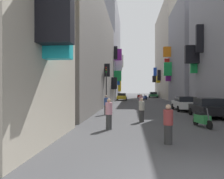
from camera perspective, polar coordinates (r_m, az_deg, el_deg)
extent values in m
plane|color=#424244|center=(35.36, 7.90, -3.37)|extent=(140.00, 140.00, 0.00)
cube|color=#19B2BF|center=(8.60, -13.65, 12.41)|extent=(1.00, 0.51, 1.47)
cube|color=black|center=(8.28, -14.31, 19.37)|extent=(1.20, 0.61, 2.38)
cube|color=slate|center=(27.74, -8.07, 8.66)|extent=(6.00, 26.49, 12.57)
cube|color=black|center=(26.74, -1.22, 4.96)|extent=(0.63, 0.41, 1.54)
cube|color=black|center=(36.02, 0.59, 1.59)|extent=(0.89, 0.45, 1.91)
cube|color=gray|center=(42.24, -3.51, 6.01)|extent=(6.00, 3.18, 12.95)
cube|color=blue|center=(42.58, 1.33, 2.63)|extent=(1.00, 0.39, 2.14)
cube|color=black|center=(41.43, 0.94, 9.36)|extent=(0.65, 0.41, 2.36)
cube|color=purple|center=(42.97, 1.58, 8.89)|extent=(1.36, 0.55, 2.14)
cube|color=green|center=(41.30, 1.47, 3.52)|extent=(1.36, 0.42, 1.88)
cube|color=gray|center=(55.22, -1.56, 9.12)|extent=(6.00, 22.09, 21.53)
cube|color=white|center=(51.43, 2.15, 7.27)|extent=(1.38, 0.49, 2.82)
cube|color=yellow|center=(48.22, 1.73, 2.78)|extent=(0.96, 0.58, 1.61)
cube|color=yellow|center=(56.81, 2.04, 6.28)|extent=(0.63, 0.48, 3.04)
cube|color=yellow|center=(54.91, 1.98, 1.13)|extent=(0.69, 0.40, 3.15)
cube|color=white|center=(44.78, 1.73, 6.56)|extent=(1.37, 0.35, 2.65)
cube|color=black|center=(24.24, 19.76, 8.43)|extent=(1.38, 0.51, 1.82)
cube|color=green|center=(24.92, 20.16, 6.37)|extent=(0.64, 0.44, 2.12)
cube|color=black|center=(23.29, 21.49, 12.00)|extent=(0.68, 0.36, 2.65)
cube|color=gray|center=(37.29, 20.40, 8.65)|extent=(6.00, 12.54, 15.38)
cube|color=green|center=(39.22, 14.04, 5.09)|extent=(1.30, 0.57, 2.28)
cube|color=purple|center=(40.02, 14.14, 3.85)|extent=(0.88, 0.52, 2.49)
cube|color=red|center=(41.61, 13.84, 5.75)|extent=(0.84, 0.65, 2.77)
cube|color=orange|center=(40.32, 13.88, 9.33)|extent=(1.29, 0.42, 1.75)
cube|color=#B2A899|center=(55.04, 15.35, 8.72)|extent=(6.00, 23.42, 20.73)
cube|color=black|center=(53.04, 11.94, 3.61)|extent=(0.75, 0.38, 2.47)
cube|color=black|center=(59.73, 10.89, 2.63)|extent=(1.28, 0.59, 1.70)
cube|color=blue|center=(61.60, 10.94, 4.22)|extent=(0.81, 0.58, 2.77)
cube|color=yellow|center=(54.08, 11.71, 2.58)|extent=(0.91, 0.65, 1.68)
cube|color=gold|center=(42.61, 2.52, -1.97)|extent=(1.70, 4.19, 0.57)
cube|color=black|center=(42.80, 2.53, -1.25)|extent=(1.49, 2.35, 0.49)
cylinder|color=black|center=(41.21, 3.62, -2.44)|extent=(0.18, 0.60, 0.60)
cylinder|color=black|center=(41.29, 1.26, -2.44)|extent=(0.18, 0.60, 0.60)
cylinder|color=black|center=(43.97, 3.70, -2.28)|extent=(0.18, 0.60, 0.60)
cylinder|color=black|center=(44.04, 1.49, -2.27)|extent=(0.18, 0.60, 0.60)
cube|color=black|center=(18.82, 23.17, -4.68)|extent=(1.83, 4.05, 0.61)
cube|color=black|center=(18.59, 23.37, -2.89)|extent=(1.61, 2.27, 0.58)
cylinder|color=black|center=(19.87, 19.44, -5.30)|extent=(0.18, 0.60, 0.60)
cylinder|color=black|center=(20.40, 24.44, -5.17)|extent=(0.18, 0.60, 0.60)
cylinder|color=black|center=(17.31, 21.67, -6.12)|extent=(0.18, 0.60, 0.60)
cube|color=white|center=(23.68, 18.07, -3.65)|extent=(1.85, 4.37, 0.63)
cube|color=black|center=(23.43, 18.20, -2.31)|extent=(1.62, 2.45, 0.49)
cylinder|color=black|center=(24.92, 15.24, -4.18)|extent=(0.18, 0.60, 0.60)
cylinder|color=black|center=(25.32, 19.37, -4.12)|extent=(0.18, 0.60, 0.60)
cylinder|color=black|center=(22.10, 16.59, -4.74)|extent=(0.18, 0.60, 0.60)
cylinder|color=black|center=(22.54, 21.20, -4.65)|extent=(0.18, 0.60, 0.60)
cube|color=#236638|center=(56.32, 10.47, -1.45)|extent=(1.84, 4.10, 0.56)
cube|color=black|center=(56.10, 10.49, -0.89)|extent=(1.61, 2.30, 0.55)
cylinder|color=black|center=(57.59, 9.43, -1.69)|extent=(0.18, 0.60, 0.60)
cylinder|color=black|center=(57.76, 11.25, -1.69)|extent=(0.18, 0.60, 0.60)
cylinder|color=black|center=(54.90, 9.65, -1.78)|extent=(0.18, 0.60, 0.60)
cylinder|color=black|center=(55.08, 11.55, -1.78)|extent=(0.18, 0.60, 0.60)
cube|color=#2D4CAD|center=(45.11, 8.47, -2.00)|extent=(0.72, 1.18, 0.45)
cube|color=black|center=(44.91, 8.56, -1.63)|extent=(0.46, 0.63, 0.16)
cylinder|color=#4C4C51|center=(45.62, 8.25, -1.57)|extent=(0.13, 0.28, 0.68)
cylinder|color=black|center=(45.77, 8.19, -2.25)|extent=(0.22, 0.49, 0.48)
cylinder|color=black|center=(44.47, 8.76, -2.33)|extent=(0.22, 0.49, 0.48)
cube|color=red|center=(51.50, 6.87, -1.73)|extent=(0.76, 1.24, 0.45)
cube|color=black|center=(51.28, 6.81, -1.40)|extent=(0.47, 0.63, 0.16)
cylinder|color=#4C4C51|center=(52.05, 7.04, -1.35)|extent=(0.14, 0.28, 0.68)
cylinder|color=black|center=(52.21, 7.08, -1.95)|extent=(0.24, 0.49, 0.48)
cylinder|color=black|center=(50.81, 6.66, -2.01)|extent=(0.24, 0.49, 0.48)
cube|color=#287F3D|center=(13.87, 22.06, -7.01)|extent=(0.70, 1.19, 0.45)
cube|color=black|center=(14.02, 21.61, -5.68)|extent=(0.45, 0.62, 0.16)
cylinder|color=#4C4C51|center=(13.37, 23.31, -5.88)|extent=(0.13, 0.28, 0.68)
cylinder|color=black|center=(13.32, 23.64, -8.29)|extent=(0.22, 0.49, 0.48)
cylinder|color=black|center=(14.50, 20.61, -7.59)|extent=(0.22, 0.49, 0.48)
cylinder|color=#2D2D2D|center=(9.29, 14.17, -11.10)|extent=(0.44, 0.44, 0.77)
cylinder|color=maroon|center=(9.18, 14.18, -6.90)|extent=(0.52, 0.52, 0.61)
sphere|color=tan|center=(9.13, 14.18, -4.36)|extent=(0.21, 0.21, 0.21)
cylinder|color=#373737|center=(18.91, -1.49, -5.27)|extent=(0.35, 0.35, 0.80)
cylinder|color=#335199|center=(18.85, -1.49, -3.10)|extent=(0.42, 0.42, 0.63)
sphere|color=tan|center=(18.83, -1.49, -1.81)|extent=(0.22, 0.22, 0.22)
cylinder|color=#3C3C3C|center=(24.70, 7.42, -4.00)|extent=(0.35, 0.35, 0.79)
cylinder|color=pink|center=(24.65, 7.42, -2.36)|extent=(0.42, 0.42, 0.63)
sphere|color=tan|center=(24.64, 7.42, -1.38)|extent=(0.21, 0.21, 0.21)
cylinder|color=#323232|center=(15.03, 7.58, -6.74)|extent=(0.45, 0.45, 0.77)
cylinder|color=#B2AD9E|center=(14.97, 7.58, -4.13)|extent=(0.54, 0.54, 0.61)
sphere|color=tan|center=(14.94, 7.58, -2.56)|extent=(0.21, 0.21, 0.21)
cylinder|color=#393939|center=(12.17, -0.81, -8.29)|extent=(0.40, 0.40, 0.81)
cylinder|color=pink|center=(12.08, -0.81, -4.89)|extent=(0.47, 0.47, 0.64)
sphere|color=tan|center=(12.05, -0.81, -2.85)|extent=(0.22, 0.22, 0.22)
cylinder|color=#2D2D2D|center=(25.13, -1.47, -0.31)|extent=(0.12, 0.12, 3.95)
cube|color=black|center=(25.22, -1.47, 5.04)|extent=(0.26, 0.26, 0.75)
sphere|color=red|center=(25.10, -1.50, 5.63)|extent=(0.14, 0.14, 0.14)
sphere|color=orange|center=(25.08, -1.50, 5.06)|extent=(0.14, 0.14, 0.14)
sphere|color=green|center=(25.06, -1.50, 4.49)|extent=(0.14, 0.14, 0.14)
cylinder|color=#2D2D2D|center=(38.42, 0.81, -0.52)|extent=(0.12, 0.12, 3.43)
cube|color=black|center=(38.45, 0.81, 2.60)|extent=(0.26, 0.26, 0.75)
sphere|color=red|center=(38.32, 0.80, 2.98)|extent=(0.14, 0.14, 0.14)
sphere|color=orange|center=(38.31, 0.80, 2.60)|extent=(0.14, 0.14, 0.14)
sphere|color=green|center=(38.30, 0.80, 2.23)|extent=(0.14, 0.14, 0.14)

